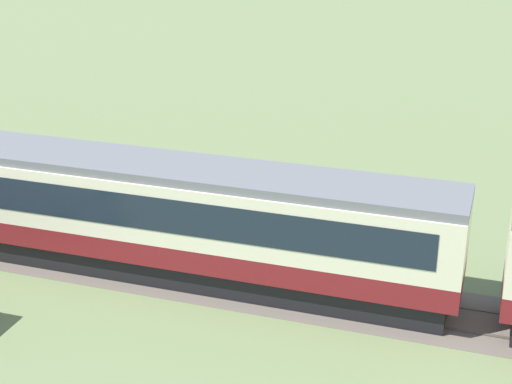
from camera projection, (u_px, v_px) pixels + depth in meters
name	position (u px, v px, depth m)	size (l,w,h in m)	color
passenger_train	(186.00, 216.00, 26.68)	(100.80, 2.86, 4.12)	maroon
railway_track	(121.00, 264.00, 28.30)	(153.68, 3.60, 0.04)	#665B51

